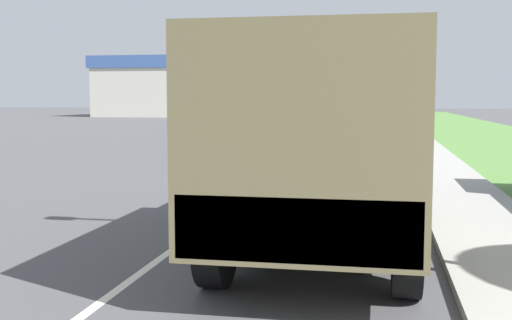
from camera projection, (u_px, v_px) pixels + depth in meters
name	position (u px, v px, depth m)	size (l,w,h in m)	color
ground_plane	(333.00, 132.00, 39.55)	(180.00, 180.00, 0.00)	#4C4C4F
lane_centre_stripe	(333.00, 132.00, 39.55)	(0.12, 120.00, 0.00)	silver
sidewalk_right	(407.00, 132.00, 38.71)	(1.80, 120.00, 0.12)	#9E9B93
grass_strip_right	(484.00, 133.00, 37.89)	(7.00, 120.00, 0.02)	#56843D
military_truck	(325.00, 136.00, 8.77)	(2.36, 6.60, 2.81)	#606647
car_nearest_ahead	(248.00, 139.00, 21.94)	(1.74, 4.50, 1.58)	tan
car_second_ahead	(273.00, 129.00, 29.58)	(1.73, 4.42, 1.42)	maroon
car_third_ahead	(310.00, 119.00, 43.27)	(1.89, 4.71, 1.52)	black
building_distant	(169.00, 86.00, 72.21)	(16.11, 8.33, 6.66)	beige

